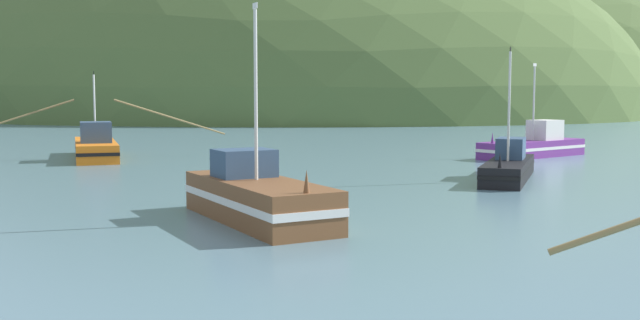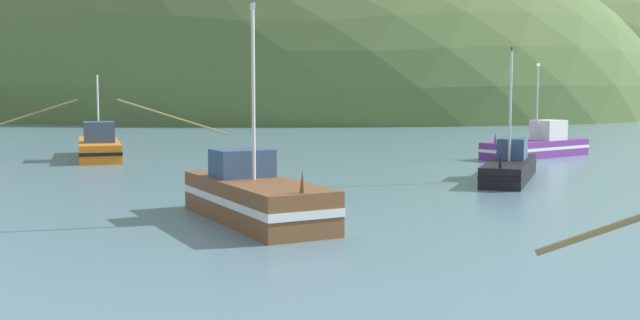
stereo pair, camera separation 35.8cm
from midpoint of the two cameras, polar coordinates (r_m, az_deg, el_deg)
The scene contains 7 objects.
hill_mid_right at distance 157.03m, azimuth -4.60°, elevation 3.63°, with size 155.15×124.12×77.48m, color #516B38.
hill_far_right at distance 219.22m, azimuth 5.70°, elevation 4.08°, with size 197.55×158.04×87.79m, color #516B38.
hill_far_center at distance 242.13m, azimuth -8.53°, elevation 4.15°, with size 105.56×84.45×59.01m, color #516B38.
fishing_boat_orange at distance 51.69m, azimuth -17.20°, elevation 0.98°, with size 14.75×10.07×5.84m.
fishing_boat_black at distance 38.61m, azimuth 14.17°, elevation -0.49°, with size 2.64×8.97×6.67m.
fishing_boat_purple at distance 52.64m, azimuth 16.10°, elevation 1.08°, with size 7.34×8.87×6.40m.
fishing_boat_brown at distance 25.47m, azimuth -5.32°, elevation -2.87°, with size 7.39×7.56×7.44m.
Camera 1 is at (8.41, -4.73, 4.43)m, focal length 41.26 mm.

